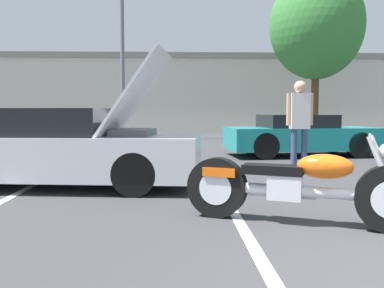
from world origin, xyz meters
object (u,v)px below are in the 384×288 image
at_px(parked_car_left_row, 301,136).
at_px(light_pole, 124,26).
at_px(motorcycle, 298,186).
at_px(show_car_hood_open, 57,148).
at_px(spectator_midground, 300,118).
at_px(tree_background, 316,26).

bearing_deg(parked_car_left_row, light_pole, 123.42).
height_order(light_pole, parked_car_left_row, light_pole).
bearing_deg(motorcycle, show_car_hood_open, 165.53).
bearing_deg(spectator_midground, show_car_hood_open, -164.11).
bearing_deg(light_pole, motorcycle, -75.93).
xyz_separation_m(tree_background, motorcycle, (-4.71, -13.86, -4.43)).
height_order(show_car_hood_open, spectator_midground, show_car_hood_open).
xyz_separation_m(show_car_hood_open, parked_car_left_row, (5.31, 4.48, -0.07)).
distance_m(show_car_hood_open, parked_car_left_row, 6.94).
bearing_deg(tree_background, motorcycle, -108.77).
bearing_deg(parked_car_left_row, motorcycle, -111.75).
distance_m(light_pole, spectator_midground, 11.80).
relative_size(tree_background, spectator_midground, 3.98).
height_order(motorcycle, show_car_hood_open, show_car_hood_open).
bearing_deg(show_car_hood_open, spectator_midground, 21.98).
distance_m(motorcycle, show_car_hood_open, 4.07).
height_order(tree_background, motorcycle, tree_background).
xyz_separation_m(motorcycle, show_car_hood_open, (-3.23, 2.46, 0.21)).
relative_size(light_pole, motorcycle, 3.71).
bearing_deg(motorcycle, parked_car_left_row, 96.16).
height_order(motorcycle, spectator_midground, spectator_midground).
bearing_deg(spectator_midground, light_pole, 114.09).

